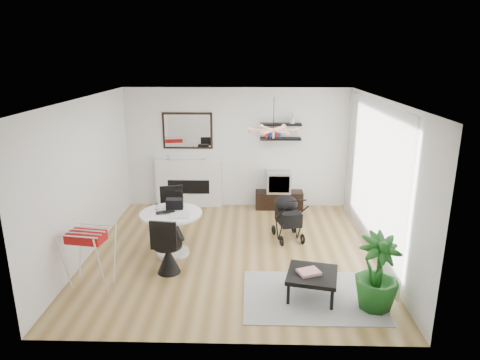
{
  "coord_description": "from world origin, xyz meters",
  "views": [
    {
      "loc": [
        0.33,
        -6.93,
        3.39
      ],
      "look_at": [
        0.13,
        0.4,
        1.23
      ],
      "focal_mm": 32.0,
      "sensor_mm": 36.0,
      "label": 1
    }
  ],
  "objects_px": {
    "crt_tv": "(279,182)",
    "tv_console": "(279,200)",
    "fireplace": "(189,177)",
    "dining_table": "(172,227)",
    "drying_rack": "(90,256)",
    "stroller": "(287,218)",
    "coffee_table": "(312,275)",
    "potted_plant": "(377,273)"
  },
  "relations": [
    {
      "from": "tv_console",
      "to": "dining_table",
      "type": "height_order",
      "value": "dining_table"
    },
    {
      "from": "coffee_table",
      "to": "potted_plant",
      "type": "bearing_deg",
      "value": -18.4
    },
    {
      "from": "tv_console",
      "to": "dining_table",
      "type": "xyz_separation_m",
      "value": [
        -2.01,
        -2.39,
        0.31
      ]
    },
    {
      "from": "fireplace",
      "to": "drying_rack",
      "type": "relative_size",
      "value": 2.34
    },
    {
      "from": "coffee_table",
      "to": "potted_plant",
      "type": "distance_m",
      "value": 0.9
    },
    {
      "from": "stroller",
      "to": "coffee_table",
      "type": "bearing_deg",
      "value": -98.29
    },
    {
      "from": "tv_console",
      "to": "crt_tv",
      "type": "distance_m",
      "value": 0.44
    },
    {
      "from": "dining_table",
      "to": "stroller",
      "type": "height_order",
      "value": "stroller"
    },
    {
      "from": "crt_tv",
      "to": "stroller",
      "type": "distance_m",
      "value": 1.65
    },
    {
      "from": "crt_tv",
      "to": "drying_rack",
      "type": "bearing_deg",
      "value": -130.98
    },
    {
      "from": "tv_console",
      "to": "stroller",
      "type": "height_order",
      "value": "stroller"
    },
    {
      "from": "dining_table",
      "to": "tv_console",
      "type": "bearing_deg",
      "value": 49.87
    },
    {
      "from": "coffee_table",
      "to": "potted_plant",
      "type": "relative_size",
      "value": 0.77
    },
    {
      "from": "tv_console",
      "to": "coffee_table",
      "type": "distance_m",
      "value": 3.71
    },
    {
      "from": "fireplace",
      "to": "stroller",
      "type": "relative_size",
      "value": 2.37
    },
    {
      "from": "fireplace",
      "to": "tv_console",
      "type": "height_order",
      "value": "fireplace"
    },
    {
      "from": "drying_rack",
      "to": "coffee_table",
      "type": "relative_size",
      "value": 1.11
    },
    {
      "from": "dining_table",
      "to": "potted_plant",
      "type": "bearing_deg",
      "value": -27.13
    },
    {
      "from": "crt_tv",
      "to": "tv_console",
      "type": "bearing_deg",
      "value": 8.59
    },
    {
      "from": "dining_table",
      "to": "potted_plant",
      "type": "xyz_separation_m",
      "value": [
        3.1,
        -1.59,
        0.03
      ]
    },
    {
      "from": "stroller",
      "to": "tv_console",
      "type": "bearing_deg",
      "value": 78.41
    },
    {
      "from": "dining_table",
      "to": "crt_tv",
      "type": "bearing_deg",
      "value": 50.13
    },
    {
      "from": "crt_tv",
      "to": "potted_plant",
      "type": "relative_size",
      "value": 0.5
    },
    {
      "from": "dining_table",
      "to": "stroller",
      "type": "bearing_deg",
      "value": 20.07
    },
    {
      "from": "drying_rack",
      "to": "stroller",
      "type": "bearing_deg",
      "value": 39.84
    },
    {
      "from": "stroller",
      "to": "drying_rack",
      "type": "bearing_deg",
      "value": -162.78
    },
    {
      "from": "drying_rack",
      "to": "potted_plant",
      "type": "bearing_deg",
      "value": 2.22
    },
    {
      "from": "drying_rack",
      "to": "coffee_table",
      "type": "height_order",
      "value": "drying_rack"
    },
    {
      "from": "fireplace",
      "to": "drying_rack",
      "type": "bearing_deg",
      "value": -105.2
    },
    {
      "from": "tv_console",
      "to": "drying_rack",
      "type": "relative_size",
      "value": 1.16
    },
    {
      "from": "dining_table",
      "to": "stroller",
      "type": "distance_m",
      "value": 2.21
    },
    {
      "from": "fireplace",
      "to": "crt_tv",
      "type": "xyz_separation_m",
      "value": [
        2.05,
        -0.12,
        -0.05
      ]
    },
    {
      "from": "tv_console",
      "to": "drying_rack",
      "type": "distance_m",
      "value": 4.64
    },
    {
      "from": "fireplace",
      "to": "dining_table",
      "type": "relative_size",
      "value": 2.03
    },
    {
      "from": "fireplace",
      "to": "stroller",
      "type": "height_order",
      "value": "fireplace"
    },
    {
      "from": "tv_console",
      "to": "crt_tv",
      "type": "height_order",
      "value": "crt_tv"
    },
    {
      "from": "drying_rack",
      "to": "stroller",
      "type": "relative_size",
      "value": 1.01
    },
    {
      "from": "fireplace",
      "to": "potted_plant",
      "type": "height_order",
      "value": "fireplace"
    },
    {
      "from": "drying_rack",
      "to": "potted_plant",
      "type": "relative_size",
      "value": 0.85
    },
    {
      "from": "drying_rack",
      "to": "coffee_table",
      "type": "distance_m",
      "value": 3.31
    },
    {
      "from": "crt_tv",
      "to": "dining_table",
      "type": "height_order",
      "value": "crt_tv"
    },
    {
      "from": "crt_tv",
      "to": "coffee_table",
      "type": "xyz_separation_m",
      "value": [
        0.27,
        -3.7,
        -0.3
      ]
    }
  ]
}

